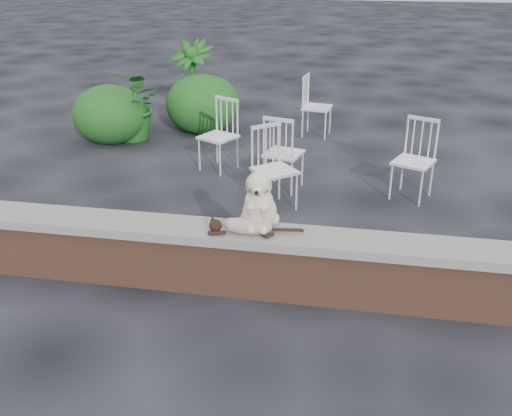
% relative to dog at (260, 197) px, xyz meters
% --- Properties ---
extents(ground, '(60.00, 60.00, 0.00)m').
position_rel_dog_xyz_m(ground, '(0.64, -0.10, -0.85)').
color(ground, black).
rests_on(ground, ground).
extents(brick_wall, '(6.00, 0.30, 0.50)m').
position_rel_dog_xyz_m(brick_wall, '(0.64, -0.10, -0.60)').
color(brick_wall, brown).
rests_on(brick_wall, ground).
extents(capstone, '(6.20, 0.40, 0.08)m').
position_rel_dog_xyz_m(capstone, '(0.64, -0.10, -0.31)').
color(capstone, slate).
rests_on(capstone, brick_wall).
extents(dog, '(0.39, 0.49, 0.54)m').
position_rel_dog_xyz_m(dog, '(0.00, 0.00, 0.00)').
color(dog, beige).
rests_on(dog, capstone).
extents(cat, '(0.93, 0.29, 0.16)m').
position_rel_dog_xyz_m(cat, '(-0.08, -0.15, -0.19)').
color(cat, tan).
rests_on(cat, capstone).
extents(chair_c, '(0.68, 0.68, 0.94)m').
position_rel_dog_xyz_m(chair_c, '(-0.10, 2.25, -0.38)').
color(chair_c, white).
rests_on(chair_c, ground).
extents(chair_d, '(0.74, 0.74, 0.94)m').
position_rel_dog_xyz_m(chair_d, '(1.43, 2.23, -0.38)').
color(chair_d, white).
rests_on(chair_d, ground).
extents(chair_e, '(0.63, 0.63, 0.94)m').
position_rel_dog_xyz_m(chair_e, '(0.12, 4.50, -0.38)').
color(chair_e, white).
rests_on(chair_e, ground).
extents(chair_a, '(0.79, 0.79, 0.94)m').
position_rel_dog_xyz_m(chair_a, '(-0.12, 1.66, -0.38)').
color(chair_a, white).
rests_on(chair_a, ground).
extents(chair_b, '(0.75, 0.75, 0.94)m').
position_rel_dog_xyz_m(chair_b, '(-1.04, 2.75, -0.38)').
color(chair_b, white).
rests_on(chair_b, ground).
extents(potted_plant_a, '(1.13, 1.03, 1.09)m').
position_rel_dog_xyz_m(potted_plant_a, '(-2.60, 3.79, -0.31)').
color(potted_plant_a, '#174D16').
rests_on(potted_plant_a, ground).
extents(potted_plant_b, '(0.93, 0.93, 1.36)m').
position_rel_dog_xyz_m(potted_plant_b, '(-2.00, 4.84, -0.17)').
color(potted_plant_b, '#174D16').
rests_on(potted_plant_b, ground).
extents(shrubbery, '(2.43, 2.88, 0.95)m').
position_rel_dog_xyz_m(shrubbery, '(-2.21, 4.33, -0.45)').
color(shrubbery, '#174D16').
rests_on(shrubbery, ground).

